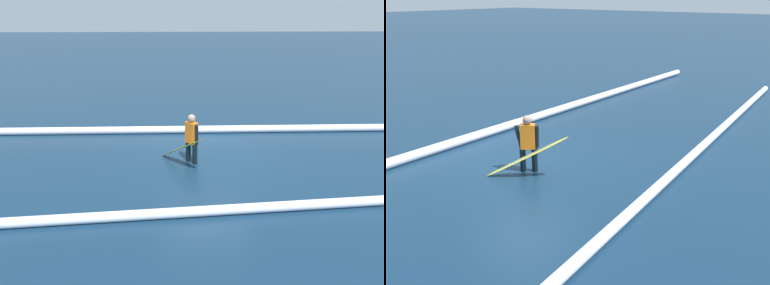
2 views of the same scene
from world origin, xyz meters
The scene contains 5 objects.
ground_plane centered at (0.00, 0.00, 0.00)m, with size 176.29×176.29×0.00m, color #132E47.
surfer centered at (0.47, 0.63, 0.76)m, with size 0.36×0.52×1.38m.
surfboard centered at (0.76, 0.84, 0.51)m, with size 1.24×1.75×1.04m.
wave_crest_foreground centered at (-1.70, -2.13, 0.13)m, with size 0.26×0.26×23.84m, color white.
wave_crest_midground centered at (0.09, 3.64, 0.11)m, with size 0.22×0.22×24.61m, color white.
Camera 1 is at (1.04, 10.60, 3.93)m, focal length 35.64 mm.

